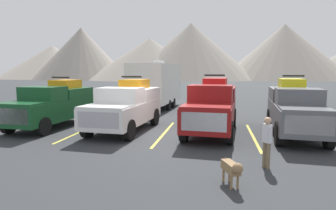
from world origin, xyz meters
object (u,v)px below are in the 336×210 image
pickup_truck_c (212,106)px  person_a (267,139)px  camper_trailer_a (156,83)px  pickup_truck_a (52,104)px  pickup_truck_d (295,108)px  pickup_truck_b (126,106)px  dog (232,168)px

pickup_truck_c → person_a: pickup_truck_c is taller
camper_trailer_a → pickup_truck_a: bearing=-114.6°
camper_trailer_a → pickup_truck_c: bearing=-61.2°
pickup_truck_c → pickup_truck_d: pickup_truck_c is taller
pickup_truck_c → camper_trailer_a: 9.23m
pickup_truck_b → camper_trailer_a: 8.24m
pickup_truck_b → person_a: 7.51m
person_a → pickup_truck_d: bearing=68.3°
camper_trailer_a → person_a: size_ratio=4.85×
pickup_truck_c → dog: 6.57m
pickup_truck_b → pickup_truck_d: pickup_truck_d is taller
dog → person_a: bearing=57.2°
pickup_truck_b → person_a: (5.85, -4.71, -0.30)m
pickup_truck_a → pickup_truck_d: 11.77m
camper_trailer_a → dog: (5.07, -14.56, -1.45)m
pickup_truck_d → pickup_truck_b: bearing=-178.8°
pickup_truck_a → pickup_truck_c: pickup_truck_c is taller
pickup_truck_c → pickup_truck_d: 3.64m
pickup_truck_b → camper_trailer_a: bearing=92.0°
pickup_truck_b → pickup_truck_c: (4.14, 0.13, 0.06)m
pickup_truck_a → dog: pickup_truck_a is taller
pickup_truck_d → dog: pickup_truck_d is taller
person_a → dog: size_ratio=1.67×
person_a → pickup_truck_b: bearing=141.1°
pickup_truck_c → camper_trailer_a: bearing=118.8°
person_a → pickup_truck_a: bearing=153.8°
person_a → dog: 2.00m
pickup_truck_d → person_a: (-1.94, -4.87, -0.34)m
pickup_truck_a → pickup_truck_b: bearing=-1.9°
pickup_truck_b → pickup_truck_d: size_ratio=0.93×
pickup_truck_d → camper_trailer_a: bearing=135.1°
pickup_truck_d → person_a: size_ratio=3.79×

